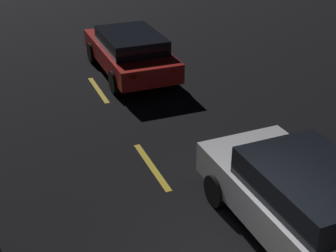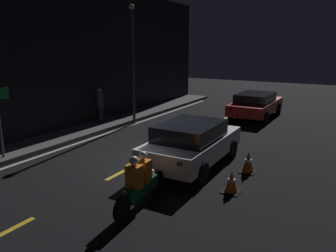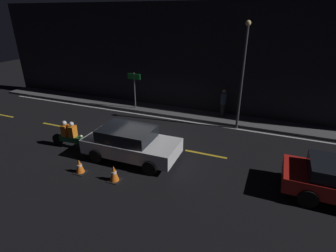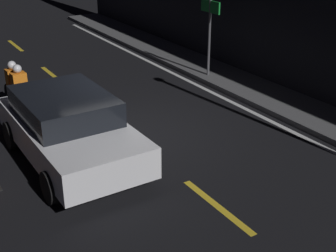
# 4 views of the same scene
# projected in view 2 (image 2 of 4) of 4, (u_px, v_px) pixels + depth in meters

# --- Properties ---
(ground_plane) EXTENTS (56.00, 56.00, 0.00)m
(ground_plane) POSITION_uv_depth(u_px,v_px,m) (144.00, 160.00, 11.27)
(ground_plane) COLOR black
(raised_curb) EXTENTS (28.00, 1.65, 0.14)m
(raised_curb) POSITION_uv_depth(u_px,v_px,m) (53.00, 140.00, 13.48)
(raised_curb) COLOR #4C4C4F
(raised_curb) RESTS_ON ground
(building_front) EXTENTS (28.00, 0.30, 6.74)m
(building_front) POSITION_uv_depth(u_px,v_px,m) (29.00, 58.00, 13.17)
(building_front) COLOR black
(building_front) RESTS_ON ground
(lane_dash_c) EXTENTS (2.00, 0.14, 0.01)m
(lane_dash_c) POSITION_uv_depth(u_px,v_px,m) (127.00, 169.00, 10.43)
(lane_dash_c) COLOR gold
(lane_dash_c) RESTS_ON ground
(lane_dash_d) EXTENTS (2.00, 0.14, 0.01)m
(lane_dash_d) POSITION_uv_depth(u_px,v_px,m) (190.00, 137.00, 14.20)
(lane_dash_d) COLOR gold
(lane_dash_d) RESTS_ON ground
(lane_dash_e) EXTENTS (2.00, 0.14, 0.01)m
(lane_dash_e) POSITION_uv_depth(u_px,v_px,m) (226.00, 118.00, 17.98)
(lane_dash_e) COLOR gold
(lane_dash_e) RESTS_ON ground
(lane_solid_kerb) EXTENTS (25.20, 0.14, 0.01)m
(lane_solid_kerb) POSITION_uv_depth(u_px,v_px,m) (72.00, 145.00, 12.97)
(lane_solid_kerb) COLOR silver
(lane_solid_kerb) RESTS_ON ground
(sedan_white) EXTENTS (4.22, 2.06, 1.45)m
(sedan_white) POSITION_uv_depth(u_px,v_px,m) (192.00, 142.00, 10.68)
(sedan_white) COLOR silver
(sedan_white) RESTS_ON ground
(taxi_red) EXTENTS (4.52, 2.05, 1.35)m
(taxi_red) POSITION_uv_depth(u_px,v_px,m) (256.00, 104.00, 17.95)
(taxi_red) COLOR red
(taxi_red) RESTS_ON ground
(motorcycle) EXTENTS (2.29, 0.41, 1.36)m
(motorcycle) POSITION_uv_depth(u_px,v_px,m) (140.00, 182.00, 7.91)
(motorcycle) COLOR black
(motorcycle) RESTS_ON ground
(traffic_cone_near) EXTENTS (0.47, 0.47, 0.61)m
(traffic_cone_near) POSITION_uv_depth(u_px,v_px,m) (232.00, 182.00, 8.74)
(traffic_cone_near) COLOR black
(traffic_cone_near) RESTS_ON ground
(traffic_cone_mid) EXTENTS (0.47, 0.47, 0.68)m
(traffic_cone_mid) POSITION_uv_depth(u_px,v_px,m) (248.00, 162.00, 10.12)
(traffic_cone_mid) COLOR black
(traffic_cone_mid) RESTS_ON ground
(pedestrian) EXTENTS (0.34, 0.34, 1.71)m
(pedestrian) POSITION_uv_depth(u_px,v_px,m) (100.00, 105.00, 16.14)
(pedestrian) COLOR black
(pedestrian) RESTS_ON raised_curb
(street_lamp) EXTENTS (0.28, 0.28, 5.76)m
(street_lamp) POSITION_uv_depth(u_px,v_px,m) (133.00, 59.00, 15.92)
(street_lamp) COLOR #333338
(street_lamp) RESTS_ON ground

